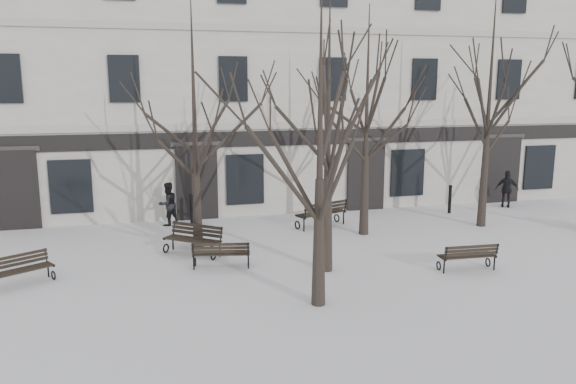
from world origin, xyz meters
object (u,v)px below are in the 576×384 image
object	(u,v)px
bench_0	(20,269)
bench_2	(468,256)
tree_2	(329,106)
bench_1	(221,253)
bench_4	(322,213)
tree_1	(320,114)
bench_3	(193,238)

from	to	relation	value
bench_0	bench_2	distance (m)	12.20
tree_2	bench_2	world-z (taller)	tree_2
bench_1	bench_4	bearing A→B (deg)	-127.26
tree_1	bench_4	xyz separation A→B (m)	(2.31, 7.07, -4.02)
bench_1	bench_4	distance (m)	5.70
tree_1	tree_2	world-z (taller)	tree_2
tree_1	bench_3	size ratio (longest dim) A/B	3.99
bench_1	bench_4	xyz separation A→B (m)	(4.23, 3.82, 0.09)
tree_2	bench_2	bearing A→B (deg)	-14.33
bench_3	tree_1	bearing A→B (deg)	-22.97
tree_1	bench_4	distance (m)	8.46
bench_1	bench_2	bearing A→B (deg)	174.86
bench_0	bench_1	world-z (taller)	bench_1
tree_1	bench_1	xyz separation A→B (m)	(-1.92, 3.26, -4.11)
bench_0	bench_2	xyz separation A→B (m)	(12.06, -1.82, 0.01)
tree_1	bench_1	distance (m)	5.58
bench_0	bench_1	xyz separation A→B (m)	(5.31, 0.09, 0.01)
bench_2	tree_1	bearing A→B (deg)	18.15
tree_2	bench_1	size ratio (longest dim) A/B	4.34
tree_2	bench_4	size ratio (longest dim) A/B	3.58
tree_2	bench_1	distance (m)	5.17
bench_2	bench_4	xyz separation A→B (m)	(-2.53, 5.73, 0.10)
tree_1	bench_3	bearing A→B (deg)	118.16
bench_1	tree_2	bearing A→B (deg)	172.91
tree_2	bench_4	world-z (taller)	tree_2
tree_2	bench_2	distance (m)	5.80
bench_1	bench_2	xyz separation A→B (m)	(6.76, -1.91, -0.00)
tree_2	bench_4	distance (m)	6.41
tree_1	bench_2	distance (m)	6.49
tree_1	bench_2	world-z (taller)	tree_1
bench_0	tree_2	bearing A→B (deg)	-37.41
bench_3	bench_4	xyz separation A→B (m)	(4.89, 2.26, 0.04)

